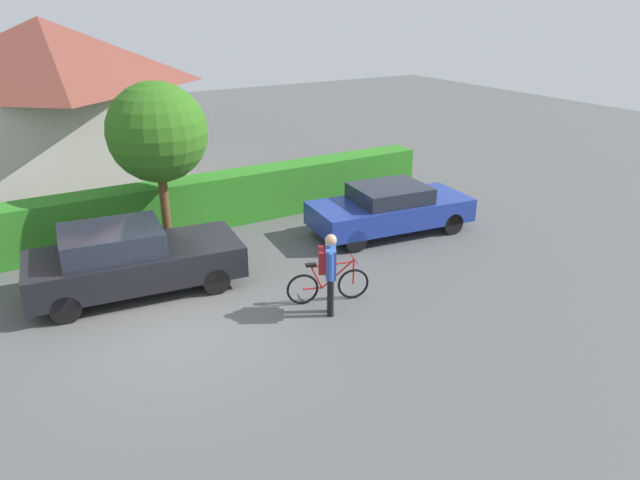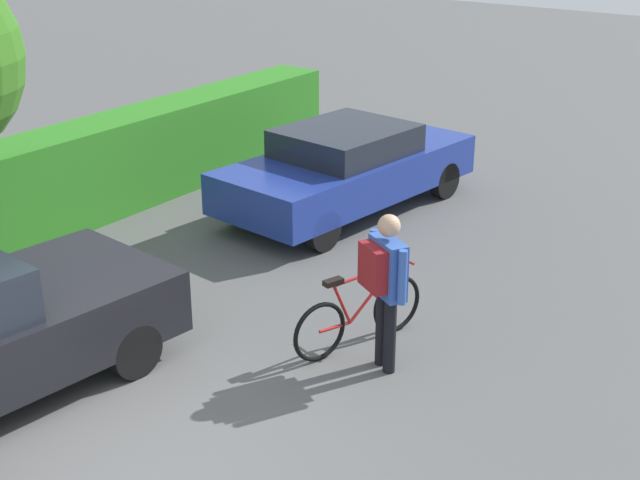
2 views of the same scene
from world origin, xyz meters
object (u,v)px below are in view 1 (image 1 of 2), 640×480
at_px(person_rider, 329,266).
at_px(tree_kerbside, 157,133).
at_px(bicycle, 328,285).
at_px(parked_car_far, 390,208).
at_px(fire_hydrant, 89,255).
at_px(parked_car_near, 131,259).

xyz_separation_m(person_rider, tree_kerbside, (-1.70, 5.09, 1.89)).
height_order(bicycle, person_rider, person_rider).
height_order(parked_car_far, person_rider, person_rider).
height_order(parked_car_far, fire_hydrant, parked_car_far).
distance_m(parked_car_far, bicycle, 4.33).
height_order(parked_car_far, tree_kerbside, tree_kerbside).
distance_m(tree_kerbside, fire_hydrant, 3.29).
xyz_separation_m(bicycle, tree_kerbside, (-1.98, 4.62, 2.56)).
bearing_deg(bicycle, tree_kerbside, 113.18).
relative_size(bicycle, person_rider, 0.99).
height_order(parked_car_far, bicycle, parked_car_far).
relative_size(person_rider, fire_hydrant, 2.13).
distance_m(parked_car_far, fire_hydrant, 7.67).
bearing_deg(parked_car_far, tree_kerbside, 159.07).
xyz_separation_m(parked_car_near, tree_kerbside, (1.41, 2.08, 2.18)).
bearing_deg(tree_kerbside, parked_car_far, -20.93).
relative_size(parked_car_near, parked_car_far, 1.02).
bearing_deg(parked_car_near, parked_car_far, -0.09).
distance_m(bicycle, fire_hydrant, 5.73).
xyz_separation_m(parked_car_far, person_rider, (-3.77, -3.00, 0.36)).
distance_m(parked_car_near, person_rider, 4.34).
bearing_deg(fire_hydrant, parked_car_near, -68.24).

